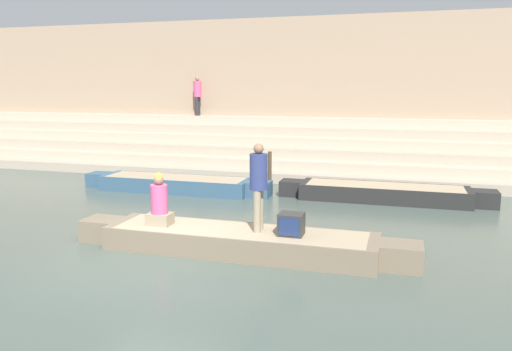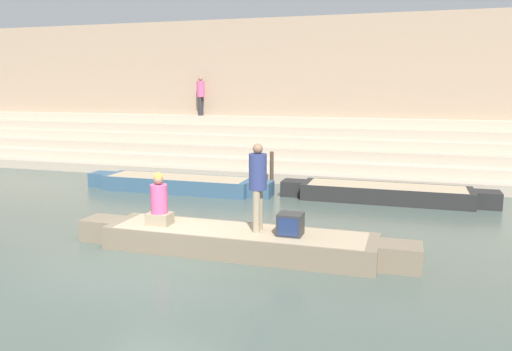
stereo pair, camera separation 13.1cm
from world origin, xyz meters
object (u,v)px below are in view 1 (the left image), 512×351
object	(u,v)px
moored_boat_shore	(383,193)
tv_set	(291,224)
rowboat_main	(239,240)
person_rowing	(159,204)
moored_boat_distant	(176,184)
person_standing	(259,181)
mooring_post	(270,170)
person_on_steps	(197,93)

from	to	relation	value
moored_boat_shore	tv_set	bearing A→B (deg)	-107.58
rowboat_main	person_rowing	bearing A→B (deg)	-173.79
rowboat_main	moored_boat_shore	bearing A→B (deg)	68.09
tv_set	moored_boat_distant	xyz separation A→B (m)	(-4.85, 5.08, -0.43)
person_rowing	moored_boat_shore	size ratio (longest dim) A/B	0.18
rowboat_main	person_standing	xyz separation A→B (m)	(0.39, 0.06, 1.22)
mooring_post	rowboat_main	bearing A→B (deg)	-80.71
person_rowing	person_standing	bearing A→B (deg)	-6.62
tv_set	moored_boat_distant	bearing A→B (deg)	134.82
rowboat_main	person_standing	bearing A→B (deg)	12.08
rowboat_main	mooring_post	bearing A→B (deg)	102.64
moored_boat_shore	person_standing	bearing A→B (deg)	-114.22
mooring_post	person_on_steps	world-z (taller)	person_on_steps
tv_set	mooring_post	xyz separation A→B (m)	(-2.11, 6.40, -0.08)
person_rowing	mooring_post	distance (m)	6.49
person_standing	person_rowing	distance (m)	2.16
rowboat_main	moored_boat_shore	size ratio (longest dim) A/B	1.15
mooring_post	moored_boat_shore	bearing A→B (deg)	-13.12
person_standing	moored_boat_shore	world-z (taller)	person_standing
rowboat_main	tv_set	bearing A→B (deg)	1.69
person_standing	moored_boat_shore	bearing A→B (deg)	74.22
moored_boat_shore	mooring_post	bearing A→B (deg)	164.77
person_standing	tv_set	world-z (taller)	person_standing
rowboat_main	person_on_steps	bearing A→B (deg)	119.80
rowboat_main	person_rowing	xyz separation A→B (m)	(-1.70, -0.08, 0.65)
moored_boat_distant	person_on_steps	xyz separation A→B (m)	(-1.77, 6.10, 2.74)
person_standing	mooring_post	distance (m)	6.52
moored_boat_shore	moored_boat_distant	xyz separation A→B (m)	(-6.38, -0.47, -0.00)
rowboat_main	person_standing	world-z (taller)	person_standing
moored_boat_shore	person_on_steps	size ratio (longest dim) A/B	3.67
moored_boat_shore	mooring_post	world-z (taller)	mooring_post
person_rowing	tv_set	size ratio (longest dim) A/B	2.32
person_standing	mooring_post	world-z (taller)	person_standing
person_rowing	tv_set	distance (m)	2.77
person_rowing	moored_boat_shore	xyz separation A→B (m)	(4.30, 5.60, -0.66)
person_standing	moored_boat_shore	xyz separation A→B (m)	(2.22, 5.46, -1.22)
person_rowing	moored_boat_shore	world-z (taller)	person_rowing
person_rowing	moored_boat_distant	bearing A→B (deg)	101.51
person_rowing	moored_boat_shore	distance (m)	7.09
moored_boat_shore	moored_boat_distant	bearing A→B (deg)	-177.90
tv_set	moored_boat_shore	size ratio (longest dim) A/B	0.08
moored_boat_distant	person_on_steps	size ratio (longest dim) A/B	3.71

